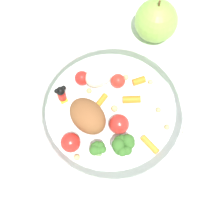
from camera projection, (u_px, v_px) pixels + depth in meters
name	position (u px, v px, depth m)	size (l,w,h in m)	color
ground_plane	(118.00, 116.00, 0.59)	(2.40, 2.40, 0.00)	silver
food_container	(108.00, 111.00, 0.56)	(0.25, 0.25, 0.06)	white
loose_apple	(156.00, 21.00, 0.62)	(0.08, 0.08, 0.09)	#8CB74C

